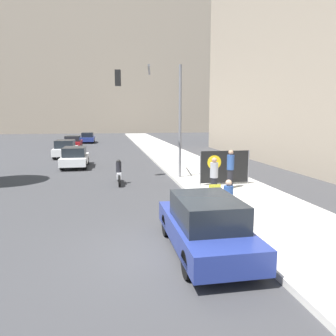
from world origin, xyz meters
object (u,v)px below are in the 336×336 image
at_px(seated_protester, 228,196).
at_px(traffic_light_pole, 158,102).
at_px(protest_banner, 224,167).
at_px(car_on_road_midblock, 65,149).
at_px(pedestrian_behind, 230,169).
at_px(motorcycle_on_road, 119,174).
at_px(car_on_road_distant, 73,142).
at_px(parked_car_curbside, 205,225).
at_px(car_on_road_nearest, 75,157).
at_px(jogger_on_sidewalk, 214,177).
at_px(car_on_road_far_lane, 88,138).

relative_size(seated_protester, traffic_light_pole, 0.19).
distance_m(protest_banner, car_on_road_midblock, 17.47).
bearing_deg(traffic_light_pole, seated_protester, -79.62).
bearing_deg(seated_protester, traffic_light_pole, 118.80).
bearing_deg(pedestrian_behind, motorcycle_on_road, 177.83).
distance_m(traffic_light_pole, car_on_road_distant, 22.53).
distance_m(parked_car_curbside, motorcycle_on_road, 9.60).
bearing_deg(protest_banner, car_on_road_nearest, 133.10).
bearing_deg(protest_banner, motorcycle_on_road, 159.50).
xyz_separation_m(jogger_on_sidewalk, traffic_light_pole, (-1.64, 4.93, 3.32)).
relative_size(traffic_light_pole, car_on_road_far_lane, 1.36).
bearing_deg(jogger_on_sidewalk, parked_car_curbside, 77.81).
bearing_deg(seated_protester, car_on_road_nearest, 134.21).
bearing_deg(car_on_road_far_lane, parked_car_curbside, -82.42).
relative_size(seated_protester, jogger_on_sidewalk, 0.71).
bearing_deg(traffic_light_pole, protest_banner, -42.05).
distance_m(traffic_light_pole, parked_car_curbside, 10.75).
height_order(jogger_on_sidewalk, car_on_road_midblock, jogger_on_sidewalk).
height_order(jogger_on_sidewalk, motorcycle_on_road, jogger_on_sidewalk).
bearing_deg(pedestrian_behind, parked_car_curbside, -89.87).
distance_m(traffic_light_pole, car_on_road_far_lane, 29.52).
relative_size(pedestrian_behind, car_on_road_distant, 0.43).
height_order(pedestrian_behind, parked_car_curbside, pedestrian_behind).
distance_m(parked_car_curbside, car_on_road_far_lane, 39.25).
distance_m(car_on_road_midblock, car_on_road_distant, 9.12).
bearing_deg(motorcycle_on_road, car_on_road_far_lane, 96.31).
bearing_deg(car_on_road_nearest, seated_protester, -64.21).
bearing_deg(car_on_road_far_lane, traffic_light_pole, -79.21).
relative_size(protest_banner, car_on_road_far_lane, 0.57).
bearing_deg(motorcycle_on_road, car_on_road_nearest, 113.33).
distance_m(protest_banner, car_on_road_distant, 25.73).
distance_m(seated_protester, car_on_road_midblock, 21.00).
relative_size(seated_protester, car_on_road_midblock, 0.27).
height_order(car_on_road_midblock, car_on_road_distant, car_on_road_midblock).
distance_m(pedestrian_behind, traffic_light_pole, 5.59).
bearing_deg(protest_banner, parked_car_curbside, -113.47).
distance_m(jogger_on_sidewalk, motorcycle_on_road, 5.73).
xyz_separation_m(protest_banner, car_on_road_midblock, (-9.40, 14.73, -0.32)).
xyz_separation_m(parked_car_curbside, car_on_road_nearest, (-4.78, 16.05, -0.03)).
xyz_separation_m(traffic_light_pole, parked_car_curbside, (-0.31, -10.13, -3.60)).
distance_m(pedestrian_behind, car_on_road_midblock, 18.19).
bearing_deg(motorcycle_on_road, pedestrian_behind, -28.30).
distance_m(pedestrian_behind, car_on_road_far_lane, 33.36).
bearing_deg(traffic_light_pole, jogger_on_sidewalk, -71.54).
relative_size(seated_protester, protest_banner, 0.46).
distance_m(pedestrian_behind, car_on_road_distant, 26.51).
distance_m(jogger_on_sidewalk, car_on_road_nearest, 12.78).
bearing_deg(protest_banner, car_on_road_distant, 112.06).
height_order(car_on_road_distant, motorcycle_on_road, car_on_road_distant).
relative_size(jogger_on_sidewalk, pedestrian_behind, 0.91).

